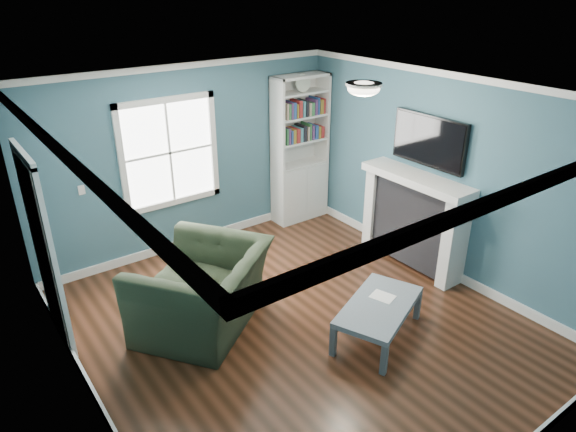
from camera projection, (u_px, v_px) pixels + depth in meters
floor at (299, 324)px, 5.85m from camera, size 5.00×5.00×0.00m
room_walls at (300, 196)px, 5.18m from camera, size 5.00×5.00×5.00m
trim at (300, 227)px, 5.32m from camera, size 4.50×5.00×2.60m
window at (170, 153)px, 6.89m from camera, size 1.40×0.06×1.50m
bookshelf at (300, 164)px, 8.09m from camera, size 0.90×0.35×2.31m
fireplace at (414, 221)px, 6.84m from camera, size 0.44×1.58×1.30m
tv at (429, 141)px, 6.45m from camera, size 0.06×1.10×0.65m
door at (43, 250)px, 5.22m from camera, size 0.12×0.98×2.17m
ceiling_fixture at (364, 88)px, 5.33m from camera, size 0.38×0.38×0.15m
light_switch at (82, 190)px, 6.35m from camera, size 0.08×0.01×0.12m
recliner at (202, 279)px, 5.58m from camera, size 1.67×1.56×1.22m
coffee_table at (379, 308)px, 5.51m from camera, size 1.28×1.01×0.41m
paper_sheet at (383, 296)px, 5.62m from camera, size 0.26×0.30×0.00m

